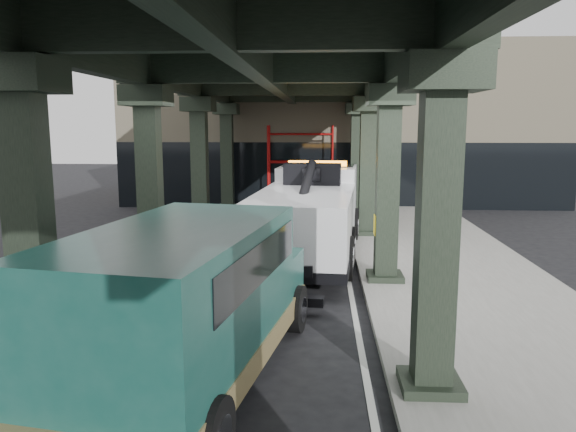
% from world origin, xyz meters
% --- Properties ---
extents(ground, '(90.00, 90.00, 0.00)m').
position_xyz_m(ground, '(0.00, 0.00, 0.00)').
color(ground, black).
rests_on(ground, ground).
extents(sidewalk, '(5.00, 40.00, 0.15)m').
position_xyz_m(sidewalk, '(4.50, 2.00, 0.07)').
color(sidewalk, gray).
rests_on(sidewalk, ground).
extents(lane_stripe, '(0.12, 38.00, 0.01)m').
position_xyz_m(lane_stripe, '(1.70, 2.00, 0.01)').
color(lane_stripe, silver).
rests_on(lane_stripe, ground).
extents(viaduct, '(7.40, 32.00, 6.40)m').
position_xyz_m(viaduct, '(-0.40, 2.00, 5.46)').
color(viaduct, black).
rests_on(viaduct, ground).
extents(building, '(22.00, 10.00, 8.00)m').
position_xyz_m(building, '(2.00, 20.00, 4.00)').
color(building, '#C6B793').
rests_on(building, ground).
extents(scaffolding, '(3.08, 0.88, 4.00)m').
position_xyz_m(scaffolding, '(0.00, 14.64, 2.11)').
color(scaffolding, '#AC0E0D').
rests_on(scaffolding, ground).
extents(tow_truck, '(3.37, 9.33, 3.00)m').
position_xyz_m(tow_truck, '(0.66, 4.88, 1.46)').
color(tow_truck, black).
rests_on(tow_truck, ground).
extents(towed_van, '(3.45, 6.66, 2.58)m').
position_xyz_m(towed_van, '(-1.07, -3.82, 1.39)').
color(towed_van, '#12433B').
rests_on(towed_van, ground).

